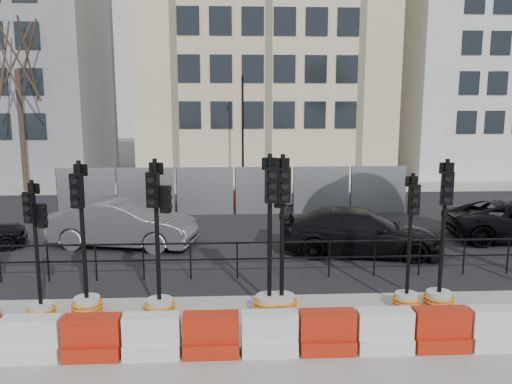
{
  "coord_description": "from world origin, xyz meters",
  "views": [
    {
      "loc": [
        -0.15,
        -11.2,
        4.44
      ],
      "look_at": [
        0.58,
        3.0,
        1.99
      ],
      "focal_mm": 35.0,
      "sensor_mm": 36.0,
      "label": 1
    }
  ],
  "objects": [
    {
      "name": "ground",
      "position": [
        0.0,
        0.0,
        0.0
      ],
      "size": [
        120.0,
        120.0,
        0.0
      ],
      "primitive_type": "plane",
      "color": "#51514C",
      "rests_on": "ground"
    },
    {
      "name": "traffic_signal_d",
      "position": [
        -1.68,
        -1.11,
        0.81
      ],
      "size": [
        0.67,
        0.67,
        3.4
      ],
      "rotation": [
        0.0,
        0.0,
        -0.27
      ],
      "color": "beige",
      "rests_on": "ground"
    },
    {
      "name": "lamp_post_far",
      "position": [
        0.5,
        14.98,
        3.22
      ],
      "size": [
        0.12,
        0.56,
        6.0
      ],
      "color": "black",
      "rests_on": "ground"
    },
    {
      "name": "car_b",
      "position": [
        -3.58,
        4.43,
        0.76
      ],
      "size": [
        3.49,
        5.26,
        1.52
      ],
      "primitive_type": "imported",
      "rotation": [
        0.0,
        0.0,
        1.36
      ],
      "color": "#504F55",
      "rests_on": "ground"
    },
    {
      "name": "traffic_signal_h",
      "position": [
        4.42,
        -0.97,
        0.69
      ],
      "size": [
        0.66,
        0.66,
        3.35
      ],
      "rotation": [
        0.0,
        0.0,
        -0.22
      ],
      "color": "beige",
      "rests_on": "ground"
    },
    {
      "name": "car_c",
      "position": [
        3.74,
        3.27,
        0.7
      ],
      "size": [
        3.72,
        5.52,
        1.39
      ],
      "primitive_type": "imported",
      "rotation": [
        0.0,
        0.0,
        1.38
      ],
      "color": "black",
      "rests_on": "ground"
    },
    {
      "name": "sidewalk_far",
      "position": [
        0.0,
        16.0,
        0.01
      ],
      "size": [
        40.0,
        4.0,
        0.02
      ],
      "primitive_type": "cube",
      "color": "gray",
      "rests_on": "ground"
    },
    {
      "name": "kerb_railing",
      "position": [
        0.0,
        1.2,
        0.69
      ],
      "size": [
        18.0,
        0.04,
        1.0
      ],
      "color": "black",
      "rests_on": "ground"
    },
    {
      "name": "building_cream",
      "position": [
        2.0,
        21.99,
        9.0
      ],
      "size": [
        15.0,
        10.06,
        18.0
      ],
      "color": "beige",
      "rests_on": "ground"
    },
    {
      "name": "tree_bare_far",
      "position": [
        -11.0,
        15.5,
        6.65
      ],
      "size": [
        2.0,
        2.0,
        9.0
      ],
      "color": "#473828",
      "rests_on": "ground"
    },
    {
      "name": "barrier_row",
      "position": [
        0.0,
        -2.8,
        0.37
      ],
      "size": [
        14.65,
        0.5,
        0.8
      ],
      "color": "#AD1A0D",
      "rests_on": "ground"
    },
    {
      "name": "traffic_signal_c",
      "position": [
        -3.26,
        -0.91,
        0.69
      ],
      "size": [
        0.66,
        0.66,
        3.35
      ],
      "rotation": [
        0.0,
        0.0,
        -0.24
      ],
      "color": "beige",
      "rests_on": "ground"
    },
    {
      "name": "road",
      "position": [
        0.0,
        7.0,
        0.01
      ],
      "size": [
        40.0,
        14.0,
        0.03
      ],
      "primitive_type": "cube",
      "color": "black",
      "rests_on": "ground"
    },
    {
      "name": "traffic_signal_g",
      "position": [
        3.71,
        -0.94,
        0.63
      ],
      "size": [
        0.6,
        0.6,
        3.05
      ],
      "rotation": [
        0.0,
        0.0,
        0.05
      ],
      "color": "beige",
      "rests_on": "ground"
    },
    {
      "name": "traffic_signal_b",
      "position": [
        -4.14,
        -1.11,
        0.71
      ],
      "size": [
        0.59,
        0.59,
        2.98
      ],
      "rotation": [
        0.0,
        0.0,
        -0.31
      ],
      "color": "beige",
      "rests_on": "ground"
    },
    {
      "name": "heras_fencing",
      "position": [
        -0.01,
        9.8,
        0.68
      ],
      "size": [
        14.33,
        1.72,
        2.0
      ],
      "color": "gray",
      "rests_on": "ground"
    },
    {
      "name": "building_grey",
      "position": [
        -14.0,
        21.99,
        7.0
      ],
      "size": [
        11.0,
        9.06,
        14.0
      ],
      "color": "gray",
      "rests_on": "ground"
    },
    {
      "name": "sidewalk_near",
      "position": [
        0.0,
        -3.0,
        0.01
      ],
      "size": [
        40.0,
        6.0,
        0.02
      ],
      "primitive_type": "cube",
      "color": "gray",
      "rests_on": "ground"
    },
    {
      "name": "traffic_signal_f",
      "position": [
        0.67,
        -1.04,
        0.83
      ],
      "size": [
        0.69,
        0.69,
        3.48
      ],
      "rotation": [
        0.0,
        0.0,
        0.16
      ],
      "color": "beige",
      "rests_on": "ground"
    },
    {
      "name": "traffic_signal_e",
      "position": [
        0.93,
        -1.03,
        0.72
      ],
      "size": [
        0.68,
        0.68,
        3.47
      ],
      "rotation": [
        0.0,
        0.0,
        0.11
      ],
      "color": "beige",
      "rests_on": "ground"
    },
    {
      "name": "building_white",
      "position": [
        17.0,
        21.99,
        8.0
      ],
      "size": [
        12.0,
        9.06,
        16.0
      ],
      "color": "silver",
      "rests_on": "ground"
    }
  ]
}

